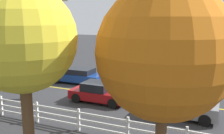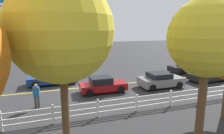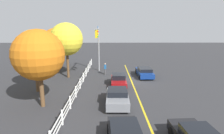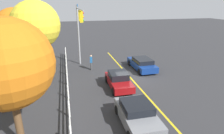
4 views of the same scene
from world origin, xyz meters
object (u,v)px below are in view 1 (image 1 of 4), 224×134
object	(u,v)px
car_1	(99,92)
pedestrian	(21,86)
car_0	(78,75)
tree_0	(164,53)
tree_2	(22,40)
car_2	(181,105)

from	to	relation	value
car_1	pedestrian	bearing A→B (deg)	-161.05
car_0	tree_0	world-z (taller)	tree_0
pedestrian	tree_0	world-z (taller)	tree_0
car_1	pedestrian	world-z (taller)	pedestrian
tree_0	tree_2	distance (m)	4.25
car_2	tree_0	bearing A→B (deg)	-86.66
pedestrian	tree_2	size ratio (longest dim) A/B	0.26
car_0	car_1	distance (m)	5.44
car_0	tree_2	xyz separation A→B (m)	(-5.84, 12.58, 4.26)
pedestrian	tree_0	distance (m)	12.53
car_2	pedestrian	bearing A→B (deg)	-171.92
car_1	tree_0	bearing A→B (deg)	-49.84
car_1	car_2	size ratio (longest dim) A/B	0.98
pedestrian	tree_2	world-z (taller)	tree_2
tree_0	pedestrian	bearing A→B (deg)	-25.60
car_0	pedestrian	xyz separation A→B (m)	(1.21, 5.51, 0.27)
tree_0	car_1	bearing A→B (deg)	-50.30
car_2	tree_2	distance (m)	10.04
car_2	tree_0	world-z (taller)	tree_0
car_1	tree_2	size ratio (longest dim) A/B	0.60
car_1	tree_0	world-z (taller)	tree_0
tree_2	tree_0	bearing A→B (deg)	-153.52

